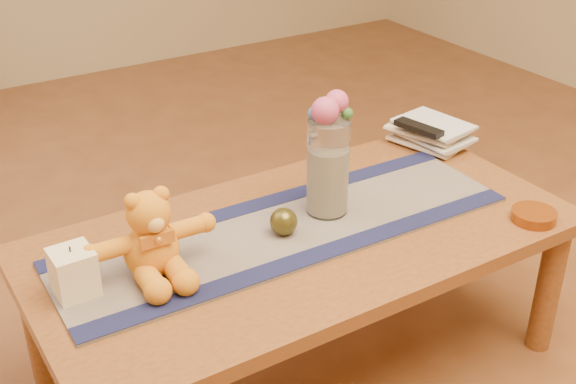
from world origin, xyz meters
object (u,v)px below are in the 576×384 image
pillar_candle (74,272)px  bronze_ball (284,222)px  tv_remote (419,128)px  glass_vase (328,167)px  book_bottom (414,149)px  teddy_bear (150,234)px  amber_dish (534,216)px

pillar_candle → bronze_ball: size_ratio=1.53×
pillar_candle → bronze_ball: pillar_candle is taller
tv_remote → glass_vase: bearing=-172.6°
pillar_candle → book_bottom: 1.15m
glass_vase → book_bottom: glass_vase is taller
teddy_bear → pillar_candle: bearing=178.3°
bronze_ball → book_bottom: 0.64m
tv_remote → bronze_ball: bearing=-174.2°
book_bottom → pillar_candle: bearing=173.6°
tv_remote → book_bottom: bearing=90.0°
bronze_ball → pillar_candle: bearing=176.4°
bronze_ball → amber_dish: (0.60, -0.28, -0.03)m
glass_vase → amber_dish: glass_vase is taller
teddy_bear → amber_dish: size_ratio=2.55×
bronze_ball → book_bottom: (0.61, 0.21, -0.03)m
pillar_candle → glass_vase: size_ratio=0.42×
teddy_bear → tv_remote: teddy_bear is taller
pillar_candle → bronze_ball: 0.53m
amber_dish → glass_vase: bearing=144.1°
bronze_ball → book_bottom: size_ratio=0.32×
teddy_bear → amber_dish: (0.94, -0.30, -0.10)m
bronze_ball → tv_remote: size_ratio=0.44×
bronze_ball → book_bottom: bronze_ball is taller
teddy_bear → bronze_ball: size_ratio=4.22×
pillar_candle → glass_vase: 0.69m
amber_dish → tv_remote: bearing=88.6°
pillar_candle → book_bottom: size_ratio=0.49×
pillar_candle → book_bottom: bearing=8.8°
teddy_bear → bronze_ball: teddy_bear is taller
bronze_ball → amber_dish: 0.66m
pillar_candle → amber_dish: size_ratio=0.93×
pillar_candle → tv_remote: bearing=8.3°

